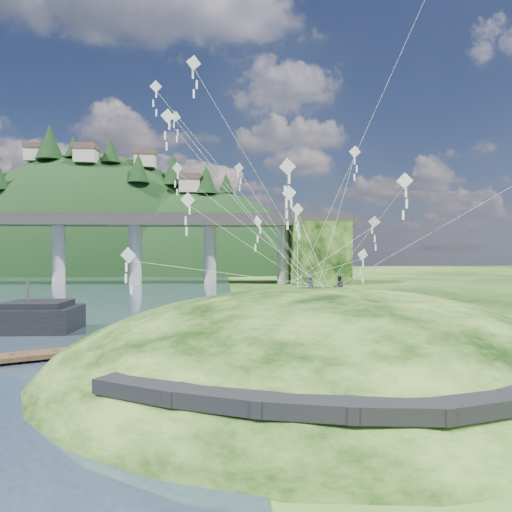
{
  "coord_description": "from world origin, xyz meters",
  "views": [
    {
      "loc": [
        1.62,
        -26.26,
        7.56
      ],
      "look_at": [
        4.0,
        6.0,
        7.0
      ],
      "focal_mm": 32.0,
      "sensor_mm": 36.0,
      "label": 1
    }
  ],
  "objects": [
    {
      "name": "kite_flyers",
      "position": [
        8.96,
        3.98,
        5.72
      ],
      "size": [
        2.85,
        1.39,
        1.62
      ],
      "color": "#252832",
      "rests_on": "ground"
    },
    {
      "name": "bridge",
      "position": [
        -26.46,
        70.07,
        9.7
      ],
      "size": [
        160.0,
        11.0,
        15.0
      ],
      "color": "#2D2B2B",
      "rests_on": "ground"
    },
    {
      "name": "footpath",
      "position": [
        7.46,
        -9.74,
        2.08
      ],
      "size": [
        22.29,
        5.84,
        0.83
      ],
      "color": "black",
      "rests_on": "ground"
    },
    {
      "name": "wooden_dock",
      "position": [
        -9.79,
        5.64,
        0.39
      ],
      "size": [
        12.01,
        6.64,
        0.88
      ],
      "color": "#3B2618",
      "rests_on": "ground"
    },
    {
      "name": "ground",
      "position": [
        0.0,
        0.0,
        0.0
      ],
      "size": [
        320.0,
        320.0,
        0.0
      ],
      "primitive_type": "plane",
      "color": "black",
      "rests_on": "ground"
    },
    {
      "name": "kite_swarm",
      "position": [
        5.48,
        1.49,
        12.23
      ],
      "size": [
        20.66,
        14.09,
        20.7
      ],
      "color": "silver",
      "rests_on": "ground"
    },
    {
      "name": "grass_hill",
      "position": [
        8.0,
        2.0,
        -1.5
      ],
      "size": [
        36.0,
        32.0,
        13.0
      ],
      "color": "black",
      "rests_on": "ground"
    },
    {
      "name": "far_ridge",
      "position": [
        -43.58,
        122.17,
        -7.44
      ],
      "size": [
        153.0,
        70.0,
        94.5
      ],
      "color": "black",
      "rests_on": "ground"
    }
  ]
}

